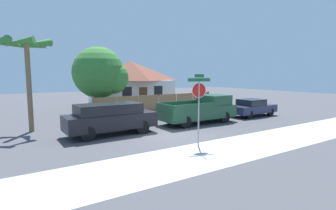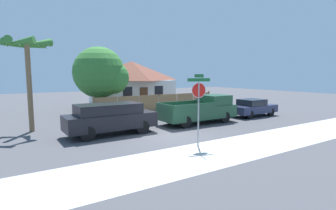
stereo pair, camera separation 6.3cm
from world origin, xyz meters
TOP-DOWN VIEW (x-y plane):
  - ground_plane at (0.00, 0.00)m, footprint 80.00×80.00m
  - sidewalk_strip at (0.00, -3.60)m, footprint 36.00×3.20m
  - wooden_fence at (4.49, 8.68)m, footprint 12.07×0.12m
  - house at (4.76, 15.03)m, footprint 8.61×6.18m
  - oak_tree at (-0.12, 10.55)m, footprint 4.64×4.42m
  - palm_tree at (-6.19, 5.28)m, footprint 2.65×2.85m
  - red_suv at (-2.60, 2.02)m, footprint 4.94×1.88m
  - orange_pickup at (3.85, 2.02)m, footprint 5.45×2.03m
  - parked_sedan at (9.18, 2.02)m, footprint 4.06×1.76m
  - stop_sign at (-0.02, -2.44)m, footprint 1.05×0.95m

SIDE VIEW (x-z plane):
  - ground_plane at x=0.00m, z-range 0.00..0.00m
  - sidewalk_strip at x=0.00m, z-range 0.00..0.01m
  - parked_sedan at x=9.18m, z-range 0.02..1.39m
  - wooden_fence at x=4.49m, z-range -0.05..1.54m
  - orange_pickup at x=3.85m, z-range -0.03..1.85m
  - red_suv at x=-2.60m, z-range 0.09..1.82m
  - stop_sign at x=-0.02m, z-range 0.62..3.96m
  - house at x=4.76m, z-range 0.09..4.83m
  - oak_tree at x=-0.12m, z-range 0.53..6.21m
  - palm_tree at x=-6.19m, z-range 1.92..7.28m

